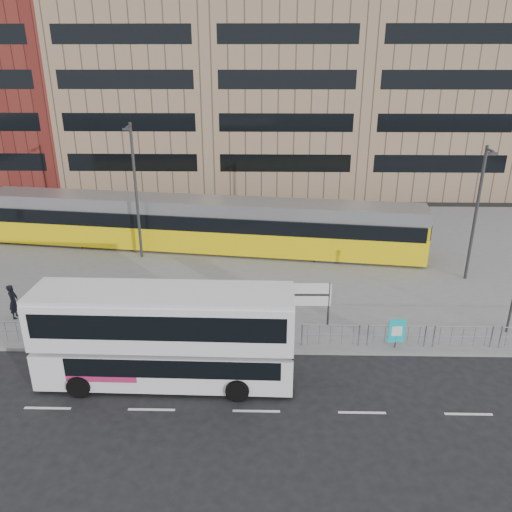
{
  "coord_description": "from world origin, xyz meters",
  "views": [
    {
      "loc": [
        2.32,
        -19.42,
        12.45
      ],
      "look_at": [
        1.77,
        6.0,
        2.38
      ],
      "focal_mm": 35.0,
      "sensor_mm": 36.0,
      "label": 1
    }
  ],
  "objects_px": {
    "double_decker_bus": "(165,334)",
    "ad_panel": "(397,331)",
    "pedestrian": "(13,301)",
    "station_sign": "(311,296)",
    "lamp_post_east": "(477,209)",
    "tram": "(198,224)",
    "lamp_post_west": "(135,187)",
    "traffic_light_west": "(92,305)"
  },
  "relations": [
    {
      "from": "tram",
      "to": "station_sign",
      "type": "relative_size",
      "value": 13.35
    },
    {
      "from": "lamp_post_west",
      "to": "lamp_post_east",
      "type": "height_order",
      "value": "lamp_post_west"
    },
    {
      "from": "double_decker_bus",
      "to": "pedestrian",
      "type": "xyz_separation_m",
      "value": [
        -8.71,
        4.98,
        -1.16
      ]
    },
    {
      "from": "ad_panel",
      "to": "lamp_post_east",
      "type": "bearing_deg",
      "value": 47.91
    },
    {
      "from": "tram",
      "to": "double_decker_bus",
      "type": "bearing_deg",
      "value": -79.97
    },
    {
      "from": "station_sign",
      "to": "ad_panel",
      "type": "xyz_separation_m",
      "value": [
        3.74,
        -1.99,
        -0.73
      ]
    },
    {
      "from": "traffic_light_west",
      "to": "lamp_post_west",
      "type": "distance_m",
      "value": 11.15
    },
    {
      "from": "ad_panel",
      "to": "double_decker_bus",
      "type": "bearing_deg",
      "value": -170.09
    },
    {
      "from": "double_decker_bus",
      "to": "ad_panel",
      "type": "bearing_deg",
      "value": 15.13
    },
    {
      "from": "ad_panel",
      "to": "lamp_post_east",
      "type": "height_order",
      "value": "lamp_post_east"
    },
    {
      "from": "station_sign",
      "to": "pedestrian",
      "type": "xyz_separation_m",
      "value": [
        -14.94,
        0.47,
        -0.66
      ]
    },
    {
      "from": "pedestrian",
      "to": "double_decker_bus",
      "type": "bearing_deg",
      "value": -127.0
    },
    {
      "from": "station_sign",
      "to": "pedestrian",
      "type": "height_order",
      "value": "station_sign"
    },
    {
      "from": "station_sign",
      "to": "lamp_post_west",
      "type": "height_order",
      "value": "lamp_post_west"
    },
    {
      "from": "tram",
      "to": "lamp_post_west",
      "type": "relative_size",
      "value": 3.46
    },
    {
      "from": "tram",
      "to": "lamp_post_east",
      "type": "xyz_separation_m",
      "value": [
        16.66,
        -4.8,
        2.55
      ]
    },
    {
      "from": "double_decker_bus",
      "to": "lamp_post_west",
      "type": "relative_size",
      "value": 1.18
    },
    {
      "from": "double_decker_bus",
      "to": "traffic_light_west",
      "type": "xyz_separation_m",
      "value": [
        -3.78,
        2.61,
        -0.09
      ]
    },
    {
      "from": "lamp_post_west",
      "to": "lamp_post_east",
      "type": "distance_m",
      "value": 20.53
    },
    {
      "from": "lamp_post_west",
      "to": "lamp_post_east",
      "type": "bearing_deg",
      "value": -8.63
    },
    {
      "from": "ad_panel",
      "to": "lamp_post_west",
      "type": "bearing_deg",
      "value": 138.34
    },
    {
      "from": "lamp_post_east",
      "to": "traffic_light_west",
      "type": "bearing_deg",
      "value": -158.76
    },
    {
      "from": "tram",
      "to": "lamp_post_east",
      "type": "height_order",
      "value": "lamp_post_east"
    },
    {
      "from": "lamp_post_west",
      "to": "lamp_post_east",
      "type": "relative_size",
      "value": 1.1
    },
    {
      "from": "double_decker_bus",
      "to": "station_sign",
      "type": "height_order",
      "value": "double_decker_bus"
    },
    {
      "from": "station_sign",
      "to": "lamp_post_west",
      "type": "distance_m",
      "value": 14.11
    },
    {
      "from": "station_sign",
      "to": "traffic_light_west",
      "type": "height_order",
      "value": "traffic_light_west"
    },
    {
      "from": "double_decker_bus",
      "to": "lamp_post_west",
      "type": "height_order",
      "value": "lamp_post_west"
    },
    {
      "from": "double_decker_bus",
      "to": "tram",
      "type": "xyz_separation_m",
      "value": [
        -0.63,
        15.12,
        -0.29
      ]
    },
    {
      "from": "station_sign",
      "to": "traffic_light_west",
      "type": "relative_size",
      "value": 0.73
    },
    {
      "from": "double_decker_bus",
      "to": "tram",
      "type": "distance_m",
      "value": 15.14
    },
    {
      "from": "ad_panel",
      "to": "pedestrian",
      "type": "bearing_deg",
      "value": 168.26
    },
    {
      "from": "traffic_light_west",
      "to": "lamp_post_west",
      "type": "bearing_deg",
      "value": 75.74
    },
    {
      "from": "traffic_light_west",
      "to": "lamp_post_east",
      "type": "xyz_separation_m",
      "value": [
        19.82,
        7.71,
        2.36
      ]
    },
    {
      "from": "traffic_light_west",
      "to": "pedestrian",
      "type": "bearing_deg",
      "value": 137.65
    },
    {
      "from": "station_sign",
      "to": "lamp_post_east",
      "type": "height_order",
      "value": "lamp_post_east"
    },
    {
      "from": "double_decker_bus",
      "to": "ad_panel",
      "type": "xyz_separation_m",
      "value": [
        9.97,
        2.51,
        -1.23
      ]
    },
    {
      "from": "station_sign",
      "to": "pedestrian",
      "type": "relative_size",
      "value": 1.25
    },
    {
      "from": "ad_panel",
      "to": "station_sign",
      "type": "bearing_deg",
      "value": 147.75
    },
    {
      "from": "pedestrian",
      "to": "lamp_post_west",
      "type": "height_order",
      "value": "lamp_post_west"
    },
    {
      "from": "station_sign",
      "to": "ad_panel",
      "type": "height_order",
      "value": "station_sign"
    },
    {
      "from": "double_decker_bus",
      "to": "traffic_light_west",
      "type": "bearing_deg",
      "value": 146.33
    }
  ]
}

